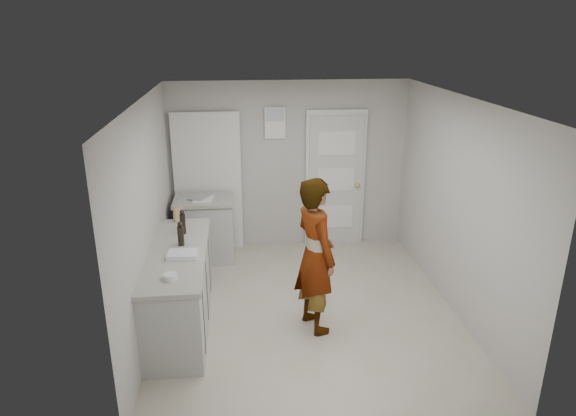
{
  "coord_description": "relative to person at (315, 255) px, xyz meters",
  "views": [
    {
      "loc": [
        -0.76,
        -5.35,
        3.22
      ],
      "look_at": [
        -0.17,
        0.4,
        1.16
      ],
      "focal_mm": 32.0,
      "sensor_mm": 36.0,
      "label": 1
    }
  ],
  "objects": [
    {
      "name": "ground",
      "position": [
        -0.05,
        0.36,
        -0.88
      ],
      "size": [
        4.0,
        4.0,
        0.0
      ],
      "primitive_type": "plane",
      "color": "#B0AB94",
      "rests_on": "ground"
    },
    {
      "name": "room_shell",
      "position": [
        -0.22,
        2.32,
        0.15
      ],
      "size": [
        4.0,
        4.0,
        4.0
      ],
      "color": "#ABA8A2",
      "rests_on": "ground"
    },
    {
      "name": "main_counter",
      "position": [
        -1.5,
        0.16,
        -0.45
      ],
      "size": [
        0.64,
        1.96,
        0.93
      ],
      "color": "beige",
      "rests_on": "ground"
    },
    {
      "name": "oil_cruet_a",
      "position": [
        -1.45,
        0.32,
        0.18
      ],
      "size": [
        0.07,
        0.07,
        0.28
      ],
      "color": "black",
      "rests_on": "main_counter"
    },
    {
      "name": "oil_cruet_b",
      "position": [
        -1.46,
        0.66,
        0.19
      ],
      "size": [
        0.07,
        0.07,
        0.3
      ],
      "color": "black",
      "rests_on": "main_counter"
    },
    {
      "name": "side_counter",
      "position": [
        -1.3,
        1.91,
        -0.45
      ],
      "size": [
        0.84,
        0.61,
        0.93
      ],
      "color": "beige",
      "rests_on": "ground"
    },
    {
      "name": "egg_bowl",
      "position": [
        -1.48,
        -0.49,
        0.07
      ],
      "size": [
        0.13,
        0.13,
        0.05
      ],
      "color": "silver",
      "rests_on": "main_counter"
    },
    {
      "name": "baking_dish",
      "position": [
        -1.41,
        0.0,
        0.07
      ],
      "size": [
        0.32,
        0.24,
        0.05
      ],
      "rotation": [
        0.0,
        0.0,
        -0.06
      ],
      "color": "silver",
      "rests_on": "main_counter"
    },
    {
      "name": "spice_jar",
      "position": [
        -1.48,
        0.65,
        0.08
      ],
      "size": [
        0.05,
        0.05,
        0.07
      ],
      "primitive_type": "cylinder",
      "color": "tan",
      "rests_on": "main_counter"
    },
    {
      "name": "cake_mix_box",
      "position": [
        -1.55,
        1.06,
        0.14
      ],
      "size": [
        0.12,
        0.09,
        0.18
      ],
      "primitive_type": "cube",
      "rotation": [
        0.0,
        0.0,
        0.37
      ],
      "color": "#AA8255",
      "rests_on": "main_counter"
    },
    {
      "name": "person",
      "position": [
        0.0,
        0.0,
        0.0
      ],
      "size": [
        0.61,
        0.75,
        1.75
      ],
      "primitive_type": "imported",
      "rotation": [
        0.0,
        0.0,
        1.92
      ],
      "color": "silver",
      "rests_on": "ground"
    },
    {
      "name": "papers",
      "position": [
        -1.3,
        1.9,
        0.05
      ],
      "size": [
        0.3,
        0.36,
        0.01
      ],
      "primitive_type": "cube",
      "rotation": [
        0.0,
        0.0,
        -0.14
      ],
      "color": "white",
      "rests_on": "side_counter"
    }
  ]
}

